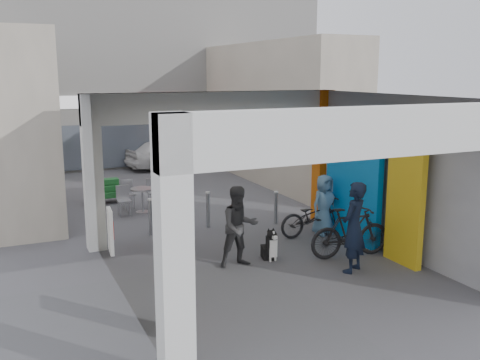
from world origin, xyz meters
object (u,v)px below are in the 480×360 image
cafe_set (137,200)px  bicycle_rear (350,232)px  produce_stand (105,194)px  bicycle_front (314,217)px  border_collie (270,247)px  man_back_turned (239,227)px  man_elderly (324,205)px  white_van (170,153)px  man_with_dog (354,227)px  man_crates (174,164)px

cafe_set → bicycle_rear: bearing=-60.8°
produce_stand → bicycle_front: size_ratio=0.60×
border_collie → bicycle_rear: 1.77m
man_back_turned → bicycle_front: (2.53, 1.17, -0.36)m
man_back_turned → bicycle_front: man_back_turned is taller
man_back_turned → man_elderly: (2.82, 1.16, -0.09)m
produce_stand → man_elderly: man_elderly is taller
cafe_set → white_van: size_ratio=0.38×
man_elderly → produce_stand: bearing=118.3°
cafe_set → man_with_dog: size_ratio=0.76×
man_crates → bicycle_front: man_crates is taller
bicycle_rear → produce_stand: bearing=35.8°
man_with_dog → white_van: bearing=-121.4°
man_crates → white_van: bearing=-123.1°
produce_stand → white_van: size_ratio=0.30×
man_elderly → man_crates: man_crates is taller
produce_stand → man_elderly: size_ratio=0.72×
man_back_turned → bicycle_front: 2.81m
man_elderly → man_back_turned: bearing=-167.5°
bicycle_front → white_van: white_van is taller
cafe_set → border_collie: 5.53m
man_elderly → bicycle_front: size_ratio=0.83×
cafe_set → man_elderly: (3.68, -4.20, 0.45)m
man_elderly → bicycle_front: man_elderly is taller
produce_stand → bicycle_front: 6.86m
produce_stand → man_elderly: (4.36, -5.53, 0.47)m
border_collie → man_crates: (0.42, 8.13, 0.51)m
border_collie → man_elderly: man_elderly is taller
man_back_turned → man_elderly: bearing=25.2°
cafe_set → man_with_dog: bearing=-66.8°
man_with_dog → man_elderly: (0.87, 2.39, -0.17)m
white_van → man_with_dog: bearing=169.1°
man_with_dog → bicycle_rear: bearing=-152.9°
border_collie → bicycle_front: size_ratio=0.39×
bicycle_front → bicycle_rear: (-0.12, -1.67, 0.08)m
man_crates → cafe_set: bearing=35.6°
bicycle_front → white_van: 10.66m
bicycle_front → white_van: bearing=2.4°
man_crates → man_back_turned: bearing=63.2°
cafe_set → man_elderly: size_ratio=0.93×
bicycle_front → man_with_dog: bearing=166.6°
produce_stand → bicycle_rear: 8.21m
border_collie → white_van: size_ratio=0.20×
cafe_set → man_elderly: man_elderly is taller
cafe_set → man_back_turned: 5.46m
cafe_set → bicycle_front: 5.40m
cafe_set → man_back_turned: (0.87, -5.36, 0.54)m
man_elderly → border_collie: bearing=-162.0°
man_with_dog → bicycle_rear: 0.94m
cafe_set → bicycle_rear: bicycle_rear is taller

